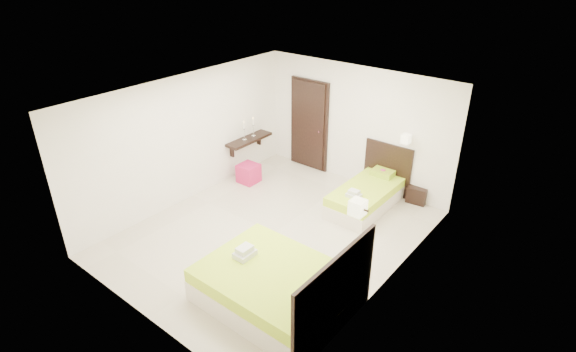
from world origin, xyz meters
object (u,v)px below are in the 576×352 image
Objects in this scene: bed_single at (368,194)px; nightstand at (418,194)px; bed_double at (279,287)px; ottoman at (249,173)px.

bed_single is 4.52× the size of nightstand.
bed_single is 0.83× the size of bed_double.
bed_single is 4.26× the size of ottoman.
ottoman is (-3.02, 2.57, -0.10)m from bed_double.
bed_double is (0.40, -3.29, 0.04)m from bed_single.
bed_double is 5.13× the size of ottoman.
bed_single is at bearing -138.36° from nightstand.
bed_double is 5.44× the size of nightstand.
nightstand is 0.94× the size of ottoman.
nightstand is at bearing 48.54° from bed_single.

